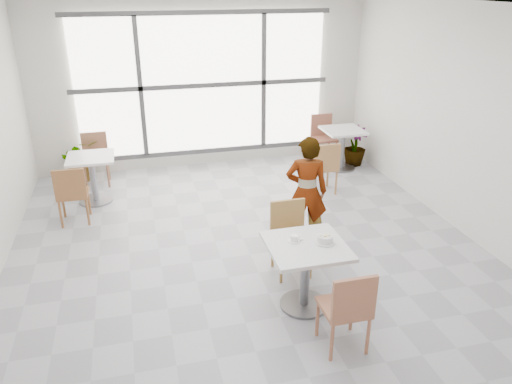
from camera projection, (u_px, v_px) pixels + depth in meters
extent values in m
plane|color=#9E9EA5|center=(250.00, 254.00, 6.32)|extent=(7.00, 7.00, 0.00)
plane|color=white|center=(249.00, 4.00, 5.12)|extent=(7.00, 7.00, 0.00)
plane|color=silver|center=(203.00, 84.00, 8.83)|extent=(6.00, 0.00, 6.00)
plane|color=silver|center=(407.00, 339.00, 2.61)|extent=(6.00, 0.00, 6.00)
plane|color=silver|center=(474.00, 125.00, 6.41)|extent=(0.00, 7.00, 7.00)
cube|color=white|center=(204.00, 85.00, 8.78)|extent=(4.40, 0.04, 2.40)
cube|color=#3F3F42|center=(204.00, 85.00, 8.75)|extent=(4.60, 0.05, 0.08)
cube|color=#3F3F42|center=(140.00, 89.00, 8.50)|extent=(0.08, 0.05, 2.40)
cube|color=#3F3F42|center=(264.00, 82.00, 9.00)|extent=(0.08, 0.05, 2.40)
cube|color=#3F3F42|center=(207.00, 151.00, 9.24)|extent=(4.60, 0.05, 0.08)
cube|color=#3F3F42|center=(201.00, 12.00, 8.26)|extent=(4.60, 0.05, 0.08)
cube|color=silver|center=(306.00, 246.00, 5.05)|extent=(0.80, 0.80, 0.04)
cylinder|color=slate|center=(305.00, 277.00, 5.20)|extent=(0.10, 0.10, 0.71)
cylinder|color=slate|center=(304.00, 304.00, 5.34)|extent=(0.52, 0.52, 0.03)
cube|color=#A26247|center=(344.00, 307.00, 4.60)|extent=(0.42, 0.42, 0.04)
cube|color=#A26247|center=(354.00, 299.00, 4.34)|extent=(0.42, 0.04, 0.42)
cylinder|color=#A26247|center=(352.00, 312.00, 4.90)|extent=(0.04, 0.04, 0.41)
cylinder|color=#A26247|center=(368.00, 336.00, 4.58)|extent=(0.04, 0.04, 0.41)
cylinder|color=#A26247|center=(318.00, 318.00, 4.81)|extent=(0.04, 0.04, 0.41)
cylinder|color=#A26247|center=(332.00, 342.00, 4.49)|extent=(0.04, 0.04, 0.41)
cube|color=#A57940|center=(292.00, 241.00, 5.77)|extent=(0.42, 0.42, 0.04)
cube|color=#A57940|center=(287.00, 216.00, 5.85)|extent=(0.42, 0.04, 0.42)
cylinder|color=#A57940|center=(281.00, 267.00, 5.66)|extent=(0.04, 0.04, 0.41)
cylinder|color=#A57940|center=(272.00, 252.00, 5.98)|extent=(0.04, 0.04, 0.41)
cylinder|color=#A57940|center=(311.00, 263.00, 5.74)|extent=(0.04, 0.04, 0.41)
cylinder|color=#A57940|center=(301.00, 248.00, 6.06)|extent=(0.04, 0.04, 0.41)
cylinder|color=silver|center=(325.00, 242.00, 5.08)|extent=(0.21, 0.21, 0.01)
cylinder|color=silver|center=(325.00, 239.00, 5.06)|extent=(0.16, 0.16, 0.07)
torus|color=silver|center=(325.00, 236.00, 5.05)|extent=(0.16, 0.16, 0.01)
cylinder|color=tan|center=(325.00, 239.00, 5.07)|extent=(0.14, 0.14, 0.05)
cylinder|color=beige|center=(327.00, 235.00, 5.07)|extent=(0.03, 0.03, 0.01)
cylinder|color=beige|center=(326.00, 237.00, 5.03)|extent=(0.03, 0.03, 0.02)
cylinder|color=beige|center=(325.00, 236.00, 5.04)|extent=(0.03, 0.03, 0.01)
cylinder|color=beige|center=(326.00, 234.00, 5.09)|extent=(0.03, 0.03, 0.02)
cylinder|color=beige|center=(324.00, 237.00, 5.03)|extent=(0.03, 0.03, 0.02)
cylinder|color=beige|center=(327.00, 236.00, 5.06)|extent=(0.03, 0.03, 0.01)
cylinder|color=#F8EEA0|center=(326.00, 236.00, 5.04)|extent=(0.03, 0.03, 0.01)
cylinder|color=#F6EF9E|center=(326.00, 236.00, 5.05)|extent=(0.03, 0.03, 0.02)
cylinder|color=beige|center=(329.00, 235.00, 5.06)|extent=(0.03, 0.03, 0.01)
cylinder|color=#F7EB9F|center=(321.00, 236.00, 5.05)|extent=(0.03, 0.03, 0.02)
cylinder|color=beige|center=(327.00, 236.00, 5.04)|extent=(0.03, 0.03, 0.01)
cylinder|color=beige|center=(325.00, 236.00, 5.05)|extent=(0.03, 0.03, 0.02)
cylinder|color=white|center=(294.00, 241.00, 5.11)|extent=(0.13, 0.13, 0.01)
cylinder|color=white|center=(294.00, 238.00, 5.09)|extent=(0.08, 0.08, 0.06)
torus|color=white|center=(298.00, 237.00, 5.10)|extent=(0.05, 0.01, 0.05)
cylinder|color=black|center=(294.00, 236.00, 5.08)|extent=(0.07, 0.07, 0.00)
cube|color=silver|center=(299.00, 241.00, 5.10)|extent=(0.09, 0.05, 0.00)
sphere|color=silver|center=(302.00, 239.00, 5.12)|extent=(0.02, 0.02, 0.02)
imported|color=black|center=(306.00, 192.00, 6.31)|extent=(0.61, 0.49, 1.48)
cube|color=white|center=(90.00, 158.00, 7.54)|extent=(0.70, 0.70, 0.04)
cylinder|color=gray|center=(94.00, 180.00, 7.69)|extent=(0.10, 0.10, 0.71)
cylinder|color=gray|center=(96.00, 200.00, 7.82)|extent=(0.52, 0.52, 0.03)
cube|color=silver|center=(343.00, 130.00, 8.88)|extent=(0.70, 0.70, 0.04)
cylinder|color=slate|center=(342.00, 150.00, 9.03)|extent=(0.10, 0.10, 0.71)
cylinder|color=slate|center=(341.00, 168.00, 9.16)|extent=(0.52, 0.52, 0.03)
cube|color=brown|center=(73.00, 194.00, 7.02)|extent=(0.42, 0.42, 0.04)
cube|color=brown|center=(69.00, 184.00, 6.76)|extent=(0.42, 0.04, 0.42)
cylinder|color=brown|center=(89.00, 202.00, 7.31)|extent=(0.04, 0.04, 0.41)
cylinder|color=brown|center=(88.00, 212.00, 6.99)|extent=(0.04, 0.04, 0.41)
cylinder|color=brown|center=(63.00, 204.00, 7.23)|extent=(0.04, 0.04, 0.41)
cylinder|color=brown|center=(61.00, 215.00, 6.91)|extent=(0.04, 0.04, 0.41)
cube|color=#996246|center=(96.00, 161.00, 8.29)|extent=(0.42, 0.42, 0.04)
cube|color=#996246|center=(94.00, 144.00, 8.37)|extent=(0.42, 0.04, 0.42)
cylinder|color=#996246|center=(86.00, 178.00, 8.18)|extent=(0.04, 0.04, 0.41)
cylinder|color=#996246|center=(87.00, 170.00, 8.50)|extent=(0.04, 0.04, 0.41)
cylinder|color=#996246|center=(108.00, 176.00, 8.26)|extent=(0.04, 0.04, 0.41)
cylinder|color=#996246|center=(109.00, 169.00, 8.58)|extent=(0.04, 0.04, 0.41)
cube|color=#A37244|center=(322.00, 167.00, 8.01)|extent=(0.42, 0.42, 0.04)
cube|color=#A37244|center=(328.00, 157.00, 7.75)|extent=(0.42, 0.04, 0.42)
cylinder|color=#A37244|center=(328.00, 175.00, 8.31)|extent=(0.04, 0.04, 0.41)
cylinder|color=#A37244|center=(336.00, 183.00, 7.99)|extent=(0.04, 0.04, 0.41)
cylinder|color=#A37244|center=(307.00, 177.00, 8.22)|extent=(0.04, 0.04, 0.41)
cylinder|color=#A37244|center=(315.00, 185.00, 7.90)|extent=(0.04, 0.04, 0.41)
cube|color=#965743|center=(324.00, 139.00, 9.41)|extent=(0.42, 0.42, 0.04)
cube|color=#965743|center=(321.00, 125.00, 9.48)|extent=(0.42, 0.04, 0.42)
cylinder|color=#965743|center=(318.00, 154.00, 9.30)|extent=(0.04, 0.04, 0.41)
cylinder|color=#965743|center=(312.00, 148.00, 9.62)|extent=(0.04, 0.04, 0.41)
cylinder|color=#965743|center=(336.00, 152.00, 9.38)|extent=(0.04, 0.04, 0.41)
cylinder|color=#965743|center=(329.00, 147.00, 9.70)|extent=(0.04, 0.04, 0.41)
imported|color=#4B834C|center=(81.00, 160.00, 8.51)|extent=(0.80, 0.75, 0.73)
imported|color=#467537|center=(355.00, 146.00, 9.23)|extent=(0.45, 0.45, 0.74)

